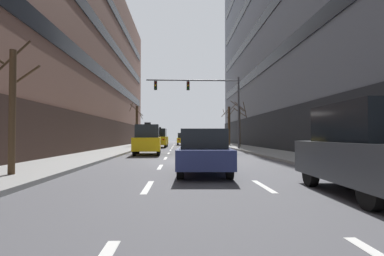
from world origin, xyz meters
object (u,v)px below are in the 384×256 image
(taxi_driving_0, at_px, (159,138))
(car_parked_0, at_px, (369,150))
(street_tree_1, at_px, (229,125))
(taxi_driving_3, at_px, (184,139))
(traffic_signal_0, at_px, (207,96))
(taxi_driving_1, at_px, (148,140))
(street_tree_3, at_px, (11,104))
(street_tree_0, at_px, (240,124))
(car_driving_2, at_px, (204,152))
(street_tree_2, at_px, (137,125))

(taxi_driving_0, distance_m, car_parked_0, 28.60)
(street_tree_1, bearing_deg, taxi_driving_3, 146.00)
(taxi_driving_3, distance_m, traffic_signal_0, 15.92)
(taxi_driving_1, distance_m, street_tree_3, 12.22)
(street_tree_0, bearing_deg, taxi_driving_1, -128.07)
(taxi_driving_1, relative_size, traffic_signal_0, 0.50)
(taxi_driving_0, height_order, traffic_signal_0, traffic_signal_0)
(taxi_driving_0, relative_size, taxi_driving_1, 1.01)
(taxi_driving_1, relative_size, car_parked_0, 1.03)
(taxi_driving_0, bearing_deg, car_driving_2, -82.44)
(street_tree_2, bearing_deg, street_tree_1, 13.07)
(taxi_driving_1, bearing_deg, traffic_signal_0, 54.98)
(taxi_driving_0, bearing_deg, street_tree_3, -96.72)
(car_driving_2, height_order, taxi_driving_3, taxi_driving_3)
(car_parked_0, relative_size, street_tree_0, 0.85)
(street_tree_0, bearing_deg, street_tree_3, -117.18)
(car_driving_2, relative_size, street_tree_1, 0.77)
(taxi_driving_0, xyz_separation_m, taxi_driving_3, (2.96, 9.22, -0.21))
(car_driving_2, distance_m, street_tree_0, 22.99)
(car_parked_0, bearing_deg, taxi_driving_3, 95.52)
(street_tree_2, bearing_deg, taxi_driving_1, -79.20)
(taxi_driving_1, distance_m, car_parked_0, 16.17)
(taxi_driving_0, bearing_deg, street_tree_1, 30.23)
(street_tree_0, xyz_separation_m, street_tree_2, (-11.81, 4.17, 0.07))
(taxi_driving_1, bearing_deg, street_tree_2, 100.80)
(car_parked_0, height_order, traffic_signal_0, traffic_signal_0)
(car_driving_2, bearing_deg, street_tree_2, 102.92)
(car_parked_0, bearing_deg, street_tree_3, 162.15)
(street_tree_1, distance_m, street_tree_2, 12.11)
(street_tree_1, bearing_deg, taxi_driving_0, -149.77)
(taxi_driving_0, relative_size, street_tree_0, 0.89)
(car_parked_0, bearing_deg, car_driving_2, 130.47)
(car_driving_2, xyz_separation_m, car_parked_0, (3.36, -3.94, 0.25))
(taxi_driving_3, relative_size, car_parked_0, 1.08)
(taxi_driving_0, distance_m, taxi_driving_3, 9.68)
(taxi_driving_0, xyz_separation_m, car_parked_0, (6.53, -27.84, -0.05))
(street_tree_0, bearing_deg, taxi_driving_0, 169.14)
(taxi_driving_1, distance_m, street_tree_2, 15.84)
(street_tree_2, bearing_deg, street_tree_3, -90.10)
(taxi_driving_1, distance_m, traffic_signal_0, 9.47)
(car_parked_0, xyz_separation_m, street_tree_0, (2.40, 26.13, 1.56))
(taxi_driving_0, relative_size, car_parked_0, 1.04)
(taxi_driving_3, bearing_deg, car_parked_0, -84.48)
(car_parked_0, xyz_separation_m, street_tree_1, (2.38, 33.04, 1.77))
(car_driving_2, relative_size, taxi_driving_3, 0.91)
(street_tree_1, relative_size, street_tree_3, 1.24)
(street_tree_1, bearing_deg, car_parked_0, -94.13)
(taxi_driving_3, bearing_deg, taxi_driving_0, -107.77)
(street_tree_0, bearing_deg, taxi_driving_3, 118.65)
(taxi_driving_3, relative_size, street_tree_2, 0.87)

